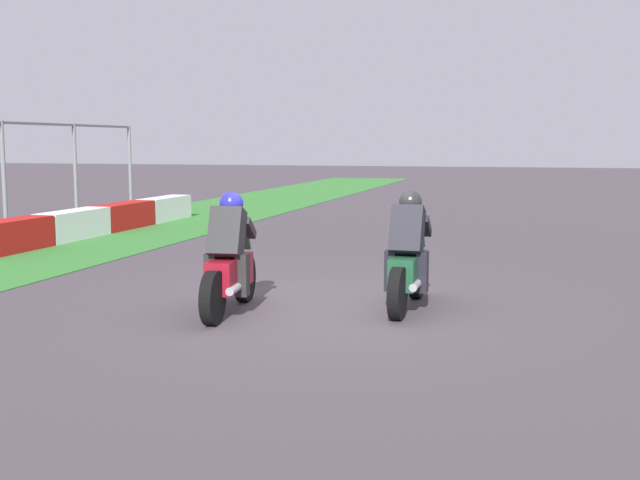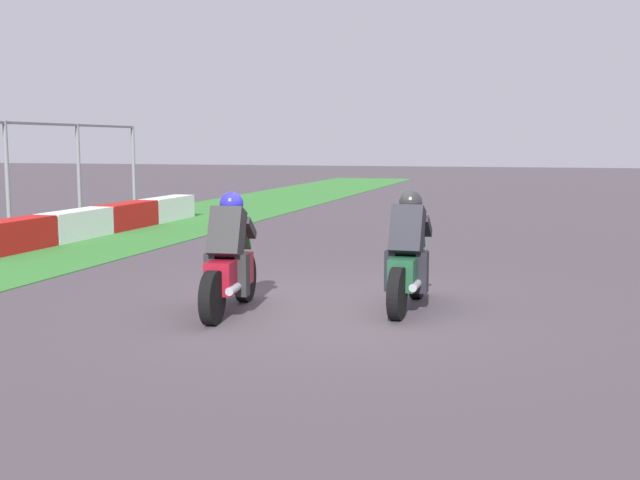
# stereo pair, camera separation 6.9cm
# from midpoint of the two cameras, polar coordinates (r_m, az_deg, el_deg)

# --- Properties ---
(ground_plane) EXTENTS (120.00, 120.00, 0.00)m
(ground_plane) POSITION_cam_midpoint_polar(r_m,az_deg,el_deg) (10.25, 0.06, -4.91)
(ground_plane) COLOR #494046
(rider_lane_a) EXTENTS (2.04, 0.54, 1.51)m
(rider_lane_a) POSITION_cam_midpoint_polar(r_m,az_deg,el_deg) (10.19, 6.16, -1.46)
(rider_lane_a) COLOR black
(rider_lane_a) RESTS_ON ground_plane
(rider_lane_b) EXTENTS (2.04, 0.56, 1.51)m
(rider_lane_b) POSITION_cam_midpoint_polar(r_m,az_deg,el_deg) (9.94, -6.71, -1.68)
(rider_lane_b) COLOR black
(rider_lane_b) RESTS_ON ground_plane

